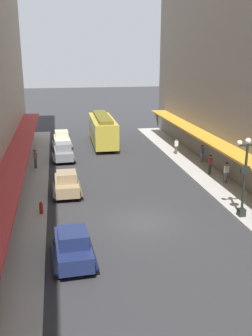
% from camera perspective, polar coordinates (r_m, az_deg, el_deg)
% --- Properties ---
extents(ground_plane, '(200.00, 200.00, 0.00)m').
position_cam_1_polar(ground_plane, '(24.54, 2.54, -8.02)').
color(ground_plane, '#2D2D30').
extents(sidewalk_left, '(3.00, 60.00, 0.15)m').
position_cam_1_polar(sidewalk_left, '(24.10, -15.35, -8.92)').
color(sidewalk_left, '#A8A59E').
rests_on(sidewalk_left, ground).
extents(parked_car_0, '(2.18, 4.27, 1.84)m').
position_cam_1_polar(parked_car_0, '(29.07, -8.82, -2.18)').
color(parked_car_0, '#997F5B').
rests_on(parked_car_0, ground).
extents(parked_car_1, '(2.27, 4.31, 1.84)m').
position_cam_1_polar(parked_car_1, '(38.34, -9.30, 2.43)').
color(parked_car_1, slate).
rests_on(parked_car_1, ground).
extents(parked_car_2, '(2.27, 4.31, 1.84)m').
position_cam_1_polar(parked_car_2, '(44.07, -9.52, 4.29)').
color(parked_car_2, beige).
rests_on(parked_car_2, ground).
extents(parked_car_3, '(2.30, 4.32, 1.84)m').
position_cam_1_polar(parked_car_3, '(19.93, -7.91, -11.32)').
color(parked_car_3, '#19234C').
rests_on(parked_car_3, ground).
extents(streetcar, '(2.67, 9.64, 3.46)m').
position_cam_1_polar(streetcar, '(44.43, -3.50, 5.85)').
color(streetcar, gold).
rests_on(streetcar, ground).
extents(lamp_post_with_clock, '(1.42, 0.44, 5.16)m').
position_cam_1_polar(lamp_post_with_clock, '(25.13, 17.29, -0.88)').
color(lamp_post_with_clock, black).
rests_on(lamp_post_with_clock, sidewalk_right).
extents(fire_hydrant, '(0.24, 0.24, 0.82)m').
position_cam_1_polar(fire_hydrant, '(25.81, -12.51, -5.78)').
color(fire_hydrant, '#B21E19').
rests_on(fire_hydrant, sidewalk_left).
extents(pedestrian_0, '(0.36, 0.28, 1.67)m').
position_cam_1_polar(pedestrian_0, '(34.07, 12.39, 0.57)').
color(pedestrian_0, '#2D2D33').
rests_on(pedestrian_0, sidewalk_right).
extents(pedestrian_1, '(0.36, 0.28, 1.67)m').
position_cam_1_polar(pedestrian_1, '(37.55, 11.24, 2.14)').
color(pedestrian_1, slate).
rests_on(pedestrian_1, sidewalk_right).
extents(pedestrian_2, '(0.36, 0.28, 1.67)m').
position_cam_1_polar(pedestrian_2, '(40.16, 7.47, 3.27)').
color(pedestrian_2, '#4C4238').
rests_on(pedestrian_2, sidewalk_right).
extents(pedestrian_4, '(0.36, 0.28, 1.67)m').
position_cam_1_polar(pedestrian_4, '(35.85, -13.35, 1.31)').
color(pedestrian_4, '#4C4238').
rests_on(pedestrian_4, sidewalk_left).
extents(pedestrian_5, '(0.36, 0.28, 1.67)m').
position_cam_1_polar(pedestrian_5, '(31.98, 14.68, -0.65)').
color(pedestrian_5, slate).
rests_on(pedestrian_5, sidewalk_right).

